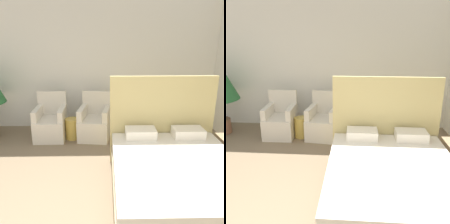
# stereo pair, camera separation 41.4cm
# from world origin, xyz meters

# --- Properties ---
(wall_back) EXTENTS (10.00, 0.06, 2.90)m
(wall_back) POSITION_xyz_m (0.00, 3.88, 1.45)
(wall_back) COLOR silver
(wall_back) RESTS_ON ground_plane
(bed) EXTENTS (1.65, 2.02, 1.43)m
(bed) POSITION_xyz_m (1.20, 1.22, 0.30)
(bed) COLOR #8C7A5B
(bed) RESTS_ON ground_plane
(armchair_near_window_left) EXTENTS (0.60, 0.68, 0.91)m
(armchair_near_window_left) POSITION_xyz_m (-0.81, 3.16, 0.29)
(armchair_near_window_left) COLOR beige
(armchair_near_window_left) RESTS_ON ground_plane
(armchair_near_window_right) EXTENTS (0.67, 0.74, 0.91)m
(armchair_near_window_right) POSITION_xyz_m (0.08, 3.16, 0.29)
(armchair_near_window_right) COLOR beige
(armchair_near_window_right) RESTS_ON ground_plane
(side_table) EXTENTS (0.29, 0.29, 0.42)m
(side_table) POSITION_xyz_m (-0.37, 3.11, 0.21)
(side_table) COLOR gold
(side_table) RESTS_ON ground_plane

